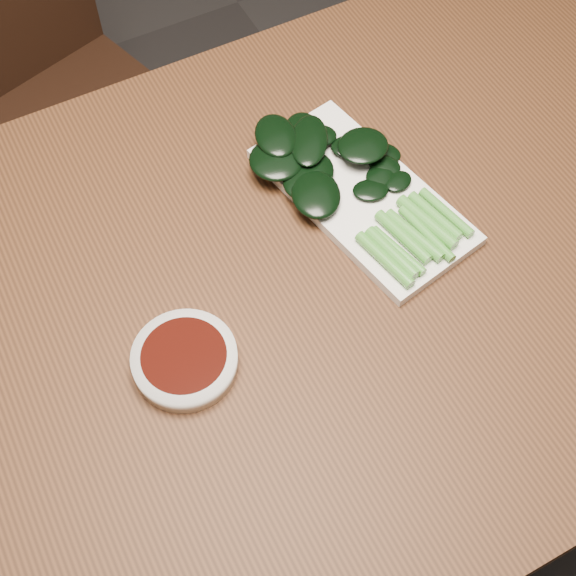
{
  "coord_description": "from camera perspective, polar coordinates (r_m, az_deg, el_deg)",
  "views": [
    {
      "loc": [
        -0.21,
        -0.44,
        1.55
      ],
      "look_at": [
        0.01,
        -0.01,
        0.76
      ],
      "focal_mm": 50.0,
      "sensor_mm": 36.0,
      "label": 1
    }
  ],
  "objects": [
    {
      "name": "ground",
      "position": [
        1.62,
        -0.63,
        -14.01
      ],
      "size": [
        6.0,
        6.0,
        0.0
      ],
      "primitive_type": "plane",
      "color": "#2B2929",
      "rests_on": "ground"
    },
    {
      "name": "table",
      "position": [
        1.0,
        -1.0,
        -2.19
      ],
      "size": [
        1.4,
        0.8,
        0.75
      ],
      "color": "#492915",
      "rests_on": "ground"
    },
    {
      "name": "chair_far",
      "position": [
        1.55,
        -17.2,
        12.17
      ],
      "size": [
        0.56,
        0.56,
        0.89
      ],
      "rotation": [
        0.0,
        0.0,
        0.3
      ],
      "color": "black",
      "rests_on": "ground"
    },
    {
      "name": "sauce_bowl",
      "position": [
        0.88,
        -7.35,
        -5.08
      ],
      "size": [
        0.12,
        0.12,
        0.03
      ],
      "color": "white",
      "rests_on": "table"
    },
    {
      "name": "serving_plate",
      "position": [
        1.01,
        5.31,
        6.55
      ],
      "size": [
        0.19,
        0.31,
        0.01
      ],
      "rotation": [
        0.0,
        0.0,
        0.19
      ],
      "color": "white",
      "rests_on": "table"
    },
    {
      "name": "gai_lan",
      "position": [
        1.01,
        3.22,
        8.22
      ],
      "size": [
        0.21,
        0.31,
        0.03
      ],
      "color": "#50A338",
      "rests_on": "serving_plate"
    }
  ]
}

